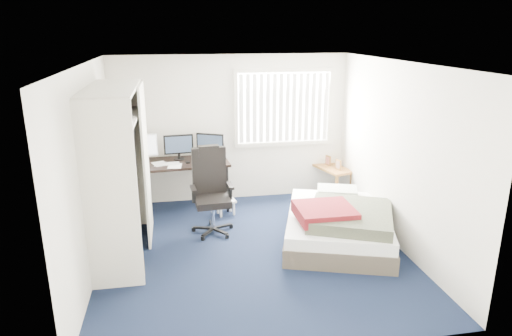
{
  "coord_description": "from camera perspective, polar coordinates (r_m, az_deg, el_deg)",
  "views": [
    {
      "loc": [
        -0.96,
        -5.52,
        2.9
      ],
      "look_at": [
        0.12,
        0.4,
        1.06
      ],
      "focal_mm": 32.0,
      "sensor_mm": 36.0,
      "label": 1
    }
  ],
  "objects": [
    {
      "name": "window_assembly",
      "position": [
        7.89,
        3.5,
        7.53
      ],
      "size": [
        1.72,
        0.09,
        1.32
      ],
      "color": "white",
      "rests_on": "ground"
    },
    {
      "name": "closet",
      "position": [
        6.03,
        -16.73,
        1.43
      ],
      "size": [
        0.64,
        1.84,
        2.22
      ],
      "color": "beige",
      "rests_on": "ground"
    },
    {
      "name": "room_shell",
      "position": [
        5.77,
        -0.42,
        3.1
      ],
      "size": [
        4.2,
        4.2,
        4.2
      ],
      "color": "silver",
      "rests_on": "ground"
    },
    {
      "name": "pine_box",
      "position": [
        5.94,
        -16.08,
        -11.12
      ],
      "size": [
        0.48,
        0.39,
        0.32
      ],
      "primitive_type": "cube",
      "rotation": [
        0.0,
        0.0,
        0.16
      ],
      "color": "tan",
      "rests_on": "ground"
    },
    {
      "name": "footstool",
      "position": [
        7.42,
        -3.8,
        -4.42
      ],
      "size": [
        0.34,
        0.3,
        0.25
      ],
      "color": "white",
      "rests_on": "ground"
    },
    {
      "name": "nightstand",
      "position": [
        8.21,
        9.45,
        -0.32
      ],
      "size": [
        0.62,
        0.88,
        0.73
      ],
      "color": "brown",
      "rests_on": "ground"
    },
    {
      "name": "ground",
      "position": [
        6.3,
        -0.39,
        -10.34
      ],
      "size": [
        4.2,
        4.2,
        0.0
      ],
      "primitive_type": "plane",
      "color": "black",
      "rests_on": "ground"
    },
    {
      "name": "bed",
      "position": [
        6.57,
        10.31,
        -6.81
      ],
      "size": [
        1.94,
        2.25,
        0.63
      ],
      "color": "#443C31",
      "rests_on": "ground"
    },
    {
      "name": "office_chair",
      "position": [
        6.76,
        -5.59,
        -3.93
      ],
      "size": [
        0.64,
        0.64,
        1.27
      ],
      "color": "black",
      "rests_on": "ground"
    },
    {
      "name": "desk",
      "position": [
        7.56,
        -9.89,
        0.95
      ],
      "size": [
        1.71,
        0.9,
        1.28
      ],
      "color": "black",
      "rests_on": "ground"
    }
  ]
}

